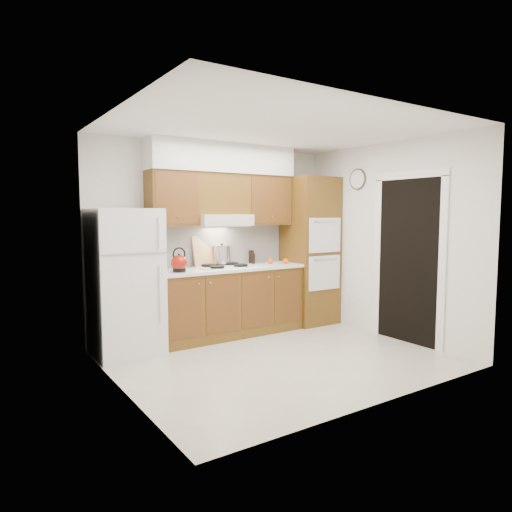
{
  "coord_description": "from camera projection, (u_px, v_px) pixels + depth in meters",
  "views": [
    {
      "loc": [
        -3.05,
        -4.11,
        1.66
      ],
      "look_at": [
        -0.02,
        0.45,
        1.15
      ],
      "focal_mm": 32.0,
      "sensor_mm": 36.0,
      "label": 1
    }
  ],
  "objects": [
    {
      "name": "ceiling",
      "position": [
        280.0,
        128.0,
        5.01
      ],
      "size": [
        3.6,
        3.6,
        0.0
      ],
      "primitive_type": "plane",
      "color": "white",
      "rests_on": "wall_back"
    },
    {
      "name": "wall_right",
      "position": [
        387.0,
        241.0,
        6.12
      ],
      "size": [
        0.02,
        3.0,
        2.6
      ],
      "primitive_type": "cube",
      "color": "silver",
      "rests_on": "floor"
    },
    {
      "name": "wall_clock",
      "position": [
        358.0,
        179.0,
        6.49
      ],
      "size": [
        0.02,
        0.3,
        0.3
      ],
      "primitive_type": "cylinder",
      "rotation": [
        0.0,
        1.57,
        0.0
      ],
      "color": "#3F3833",
      "rests_on": "wall_right"
    },
    {
      "name": "cooktop",
      "position": [
        225.0,
        267.0,
        6.15
      ],
      "size": [
        0.74,
        0.5,
        0.01
      ],
      "primitive_type": "cube",
      "color": "white",
      "rests_on": "countertop"
    },
    {
      "name": "countertop",
      "position": [
        229.0,
        269.0,
        6.16
      ],
      "size": [
        2.13,
        0.62,
        0.04
      ],
      "primitive_type": "cube",
      "color": "white",
      "rests_on": "base_cabinets"
    },
    {
      "name": "orange_near",
      "position": [
        286.0,
        261.0,
        6.55
      ],
      "size": [
        0.08,
        0.08,
        0.08
      ],
      "primitive_type": "sphere",
      "rotation": [
        0.0,
        0.0,
        0.06
      ],
      "color": "#FF550D",
      "rests_on": "countertop"
    },
    {
      "name": "doorway",
      "position": [
        408.0,
        261.0,
        5.85
      ],
      "size": [
        0.02,
        0.9,
        2.1
      ],
      "primitive_type": "cube",
      "color": "black",
      "rests_on": "floor"
    },
    {
      "name": "kettle",
      "position": [
        179.0,
        263.0,
        5.62
      ],
      "size": [
        0.25,
        0.25,
        0.2
      ],
      "primitive_type": "sphere",
      "rotation": [
        0.0,
        0.0,
        -0.28
      ],
      "color": "maroon",
      "rests_on": "countertop"
    },
    {
      "name": "fridge",
      "position": [
        125.0,
        282.0,
        5.34
      ],
      "size": [
        0.75,
        0.72,
        1.72
      ],
      "primitive_type": "cube",
      "color": "white",
      "rests_on": "floor"
    },
    {
      "name": "upper_cab_over_hood",
      "position": [
        220.0,
        194.0,
        6.16
      ],
      "size": [
        0.75,
        0.33,
        0.55
      ],
      "primitive_type": "cube",
      "color": "brown",
      "rests_on": "range_hood"
    },
    {
      "name": "upper_cab_left",
      "position": [
        172.0,
        199.0,
        5.79
      ],
      "size": [
        0.63,
        0.33,
        0.7
      ],
      "primitive_type": "cube",
      "color": "brown",
      "rests_on": "wall_back"
    },
    {
      "name": "range_hood",
      "position": [
        222.0,
        220.0,
        6.15
      ],
      "size": [
        0.75,
        0.45,
        0.15
      ],
      "primitive_type": "cube",
      "color": "silver",
      "rests_on": "wall_back"
    },
    {
      "name": "condiment_a",
      "position": [
        252.0,
        257.0,
        6.62
      ],
      "size": [
        0.06,
        0.06,
        0.18
      ],
      "primitive_type": "cylinder",
      "rotation": [
        0.0,
        0.0,
        0.14
      ],
      "color": "black",
      "rests_on": "countertop"
    },
    {
      "name": "soffit",
      "position": [
        223.0,
        159.0,
        6.13
      ],
      "size": [
        2.13,
        0.36,
        0.4
      ],
      "primitive_type": "cube",
      "color": "silver",
      "rests_on": "wall_back"
    },
    {
      "name": "base_cabinets",
      "position": [
        228.0,
        303.0,
        6.21
      ],
      "size": [
        2.11,
        0.6,
        0.9
      ],
      "primitive_type": "cube",
      "color": "brown",
      "rests_on": "floor"
    },
    {
      "name": "condiment_c",
      "position": [
        253.0,
        259.0,
        6.55
      ],
      "size": [
        0.07,
        0.07,
        0.15
      ],
      "primitive_type": "cylinder",
      "rotation": [
        0.0,
        0.0,
        0.4
      ],
      "color": "black",
      "rests_on": "countertop"
    },
    {
      "name": "cutting_board",
      "position": [
        203.0,
        252.0,
        6.22
      ],
      "size": [
        0.34,
        0.16,
        0.43
      ],
      "primitive_type": "cube",
      "rotation": [
        -0.21,
        0.0,
        0.17
      ],
      "color": "tan",
      "rests_on": "countertop"
    },
    {
      "name": "wall_left",
      "position": [
        120.0,
        253.0,
        4.14
      ],
      "size": [
        0.02,
        3.0,
        2.6
      ],
      "primitive_type": "cube",
      "color": "silver",
      "rests_on": "floor"
    },
    {
      "name": "orange_far",
      "position": [
        270.0,
        261.0,
        6.58
      ],
      "size": [
        0.09,
        0.09,
        0.08
      ],
      "primitive_type": "sphere",
      "rotation": [
        0.0,
        0.0,
        0.23
      ],
      "color": "orange",
      "rests_on": "countertop"
    },
    {
      "name": "stock_pot",
      "position": [
        222.0,
        255.0,
        6.33
      ],
      "size": [
        0.26,
        0.26,
        0.24
      ],
      "primitive_type": "cylinder",
      "rotation": [
        0.0,
        0.0,
        -0.12
      ],
      "color": "#B4B4B8",
      "rests_on": "cooktop"
    },
    {
      "name": "upper_cab_right",
      "position": [
        265.0,
        200.0,
        6.58
      ],
      "size": [
        0.73,
        0.33,
        0.7
      ],
      "primitive_type": "cube",
      "color": "brown",
      "rests_on": "wall_back"
    },
    {
      "name": "floor",
      "position": [
        279.0,
        358.0,
        5.25
      ],
      "size": [
        3.6,
        3.6,
        0.0
      ],
      "primitive_type": "plane",
      "color": "#BAB5A3",
      "rests_on": "ground"
    },
    {
      "name": "backsplash",
      "position": [
        218.0,
        245.0,
        6.38
      ],
      "size": [
        2.11,
        0.03,
        0.56
      ],
      "primitive_type": "cube",
      "color": "white",
      "rests_on": "countertop"
    },
    {
      "name": "condiment_b",
      "position": [
        251.0,
        257.0,
        6.66
      ],
      "size": [
        0.07,
        0.07,
        0.19
      ],
      "primitive_type": "cylinder",
      "rotation": [
        0.0,
        0.0,
        0.26
      ],
      "color": "black",
      "rests_on": "countertop"
    },
    {
      "name": "oven_cabinet",
      "position": [
        310.0,
        251.0,
        6.91
      ],
      "size": [
        0.7,
        0.65,
        2.2
      ],
      "primitive_type": "cube",
      "color": "brown",
      "rests_on": "floor"
    },
    {
      "name": "wall_back",
      "position": [
        216.0,
        240.0,
        6.37
      ],
      "size": [
        3.6,
        0.02,
        2.6
      ],
      "primitive_type": "cube",
      "color": "silver",
      "rests_on": "floor"
    }
  ]
}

